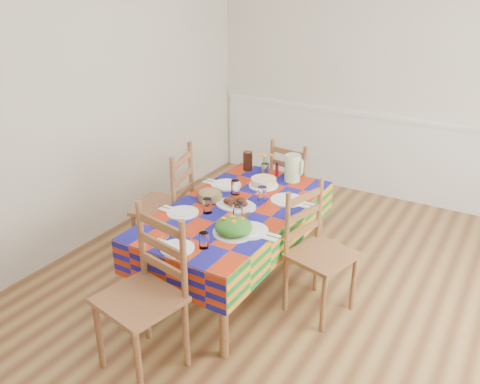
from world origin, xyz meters
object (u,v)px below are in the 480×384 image
at_px(dining_table, 235,216).
at_px(chair_far, 294,186).
at_px(chair_right, 317,253).
at_px(chair_near, 146,296).
at_px(tea_pitcher, 248,161).
at_px(chair_left, 168,206).
at_px(green_pitcher, 293,168).
at_px(meat_platter, 236,203).

xyz_separation_m(dining_table, chair_far, (-0.00, 1.09, -0.15)).
relative_size(dining_table, chair_right, 1.80).
distance_m(chair_near, chair_right, 1.29).
xyz_separation_m(tea_pitcher, chair_near, (0.33, -1.82, -0.24)).
relative_size(tea_pitcher, chair_right, 0.18).
distance_m(chair_near, chair_left, 1.29).
height_order(green_pitcher, chair_right, chair_right).
bearing_deg(chair_far, chair_right, 128.81).
height_order(chair_near, chair_right, chair_near).
distance_m(dining_table, tea_pitcher, 0.82).
height_order(chair_near, chair_far, chair_near).
xyz_separation_m(green_pitcher, chair_right, (0.54, -0.70, -0.32)).
distance_m(tea_pitcher, chair_right, 1.27).
distance_m(dining_table, green_pitcher, 0.75).
height_order(chair_left, chair_right, chair_left).
height_order(dining_table, chair_right, chair_right).
relative_size(chair_left, chair_right, 1.07).
bearing_deg(chair_far, green_pitcher, 117.67).
xyz_separation_m(dining_table, tea_pitcher, (-0.32, 0.74, 0.16)).
distance_m(green_pitcher, chair_right, 0.94).
height_order(dining_table, green_pitcher, green_pitcher).
height_order(dining_table, chair_near, chair_near).
xyz_separation_m(chair_far, chair_left, (-0.68, -1.07, 0.06)).
bearing_deg(tea_pitcher, chair_far, 48.03).
xyz_separation_m(tea_pitcher, chair_left, (-0.36, -0.73, -0.25)).
xyz_separation_m(meat_platter, chair_far, (0.00, 1.06, -0.25)).
height_order(green_pitcher, chair_left, chair_left).
bearing_deg(meat_platter, tea_pitcher, 113.28).
bearing_deg(chair_far, tea_pitcher, 54.13).
height_order(dining_table, chair_far, chair_far).
xyz_separation_m(meat_platter, tea_pitcher, (-0.31, 0.72, 0.06)).
xyz_separation_m(meat_platter, chair_left, (-0.67, -0.01, -0.19)).
bearing_deg(chair_far, chair_left, 63.84).
relative_size(tea_pitcher, chair_far, 0.19).
height_order(chair_far, chair_right, chair_right).
bearing_deg(chair_far, meat_platter, 95.85).
distance_m(dining_table, meat_platter, 0.10).
bearing_deg(tea_pitcher, dining_table, -66.72).
relative_size(meat_platter, chair_right, 0.35).
bearing_deg(chair_right, chair_far, 47.64).
bearing_deg(green_pitcher, chair_right, -52.32).
bearing_deg(chair_left, meat_platter, 75.59).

